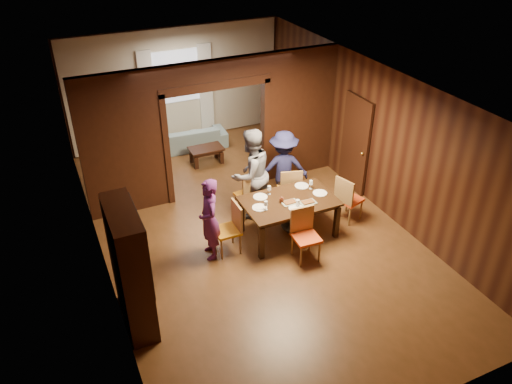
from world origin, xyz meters
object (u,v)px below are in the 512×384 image
chair_left (227,229)px  chair_far_r (289,188)px  person_navy (283,168)px  dining_table (289,217)px  sofa (189,138)px  chair_right (349,198)px  person_purple (209,219)px  chair_far_l (248,194)px  chair_near (306,236)px  hutch (130,269)px  coffee_table (206,155)px  person_grey (251,174)px

chair_left → chair_far_r: bearing=115.7°
person_navy → dining_table: (-0.42, -1.07, -0.43)m
sofa → chair_right: bearing=117.1°
person_purple → chair_far_l: size_ratio=1.59×
chair_near → hutch: size_ratio=0.48×
chair_near → chair_far_r: bearing=75.6°
chair_far_l → chair_far_r: 0.87m
chair_left → hutch: (-1.89, -1.00, 0.52)m
chair_right → chair_near: size_ratio=1.00×
sofa → hutch: bearing=68.0°
coffee_table → chair_right: size_ratio=0.82×
person_grey → chair_far_r: size_ratio=1.92×
chair_left → chair_far_r: same height
person_purple → chair_far_r: size_ratio=1.59×
chair_near → chair_far_l: bearing=105.0°
person_grey → sofa: 3.49m
chair_far_l → chair_near: bearing=95.9°
chair_left → chair_far_l: 1.25m
person_grey → chair_near: person_grey is taller
coffee_table → chair_near: size_ratio=0.82×
dining_table → hutch: size_ratio=0.86×
person_purple → person_navy: 2.26m
person_grey → coffee_table: person_grey is taller
chair_right → chair_left: bearing=71.9°
chair_left → chair_near: same height
coffee_table → hutch: 5.22m
person_grey → coffee_table: 2.58m
person_navy → coffee_table: 2.54m
coffee_table → chair_near: bearing=-84.8°
person_navy → sofa: 3.45m
chair_near → sofa: bearing=98.5°
person_grey → chair_far_r: bearing=154.1°
sofa → chair_right: chair_right is taller
chair_right → hutch: (-4.47, -0.98, 0.52)m
dining_table → chair_right: (1.33, -0.04, 0.10)m
person_navy → chair_left: bearing=51.0°
chair_far_l → chair_near: 1.75m
person_navy → person_purple: bearing=46.3°
hutch → chair_near: bearing=4.2°
sofa → dining_table: bearing=101.2°
hutch → chair_far_l: bearing=35.6°
sofa → hutch: (-2.57, -5.35, 0.72)m
dining_table → coffee_table: (-0.45, 3.38, -0.18)m
chair_left → chair_near: size_ratio=1.00×
sofa → dining_table: 4.37m
chair_near → hutch: bearing=-172.9°
person_purple → hutch: (-1.57, -1.02, 0.23)m
chair_far_r → chair_far_l: bearing=7.8°
person_grey → chair_far_r: 0.92m
coffee_table → chair_left: chair_left is taller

